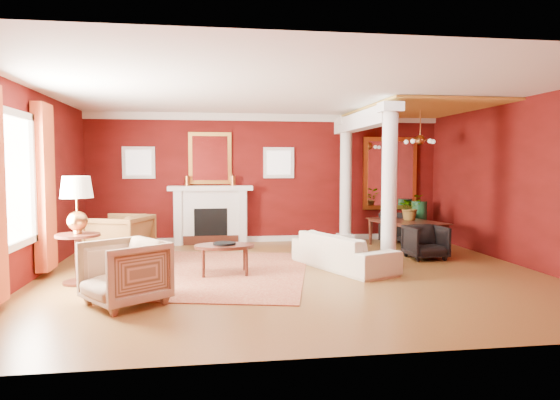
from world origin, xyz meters
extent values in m
plane|color=brown|center=(0.00, 0.00, 0.00)|extent=(8.00, 8.00, 0.00)
cube|color=#5F0E0D|center=(0.00, 3.50, 1.45)|extent=(8.00, 0.04, 2.90)
cube|color=#5F0E0D|center=(0.00, -3.50, 1.45)|extent=(8.00, 0.04, 2.90)
cube|color=#5F0E0D|center=(-4.00, 0.00, 1.45)|extent=(0.04, 7.00, 2.90)
cube|color=#5F0E0D|center=(4.00, 0.00, 1.45)|extent=(0.04, 7.00, 2.90)
cube|color=white|center=(0.00, 0.00, 2.90)|extent=(8.00, 7.00, 0.04)
cube|color=silver|center=(-1.30, 3.33, 0.60)|extent=(1.60, 0.34, 1.20)
cube|color=black|center=(-1.30, 3.16, 0.45)|extent=(0.72, 0.03, 0.70)
cube|color=black|center=(-1.30, 3.16, 0.10)|extent=(1.20, 0.05, 0.20)
cube|color=silver|center=(-1.30, 3.29, 1.24)|extent=(1.85, 0.42, 0.10)
cube|color=silver|center=(-2.00, 3.30, 0.60)|extent=(0.16, 0.40, 1.20)
cube|color=silver|center=(-0.60, 3.30, 0.60)|extent=(0.16, 0.40, 1.20)
cube|color=gold|center=(-1.30, 3.46, 1.90)|extent=(0.95, 0.06, 1.15)
cube|color=white|center=(-1.30, 3.42, 1.90)|extent=(0.78, 0.02, 0.98)
cube|color=silver|center=(-2.85, 3.47, 1.80)|extent=(0.70, 0.06, 0.70)
cube|color=white|center=(-2.85, 3.44, 1.80)|extent=(0.54, 0.02, 0.54)
cube|color=silver|center=(0.25, 3.47, 1.80)|extent=(0.70, 0.06, 0.70)
cube|color=white|center=(0.25, 3.44, 1.80)|extent=(0.54, 0.02, 0.54)
cube|color=white|center=(-3.98, -0.60, 1.55)|extent=(0.03, 1.30, 1.70)
cube|color=silver|center=(-3.95, 0.10, 1.55)|extent=(0.08, 0.10, 1.90)
cube|color=#AF421E|center=(-3.88, 0.40, 1.40)|extent=(0.18, 0.55, 2.60)
cube|color=silver|center=(1.70, 0.30, 0.10)|extent=(0.34, 0.34, 0.20)
cylinder|color=silver|center=(1.70, 0.30, 1.45)|extent=(0.26, 0.26, 2.50)
cube|color=silver|center=(1.70, 0.30, 2.72)|extent=(0.36, 0.36, 0.16)
cube|color=silver|center=(1.70, 3.00, 0.10)|extent=(0.34, 0.34, 0.20)
cylinder|color=silver|center=(1.70, 3.00, 1.45)|extent=(0.26, 0.26, 2.50)
cube|color=silver|center=(1.70, 3.00, 2.72)|extent=(0.36, 0.36, 0.16)
cube|color=silver|center=(1.70, 1.90, 2.62)|extent=(0.30, 3.20, 0.32)
cube|color=gold|center=(2.85, 1.75, 2.87)|extent=(2.30, 3.40, 0.04)
cube|color=gold|center=(2.90, 3.46, 1.55)|extent=(1.30, 0.06, 1.70)
cube|color=white|center=(2.90, 3.42, 1.55)|extent=(1.10, 0.02, 1.50)
cylinder|color=#B57439|center=(2.90, 1.80, 2.58)|extent=(0.02, 0.02, 0.65)
sphere|color=#B57439|center=(2.90, 1.80, 2.25)|extent=(0.20, 0.20, 0.20)
sphere|color=beige|center=(3.18, 1.80, 2.22)|extent=(0.09, 0.09, 0.09)
sphere|color=beige|center=(2.99, 2.07, 2.22)|extent=(0.09, 0.09, 0.09)
sphere|color=beige|center=(2.67, 1.96, 2.22)|extent=(0.09, 0.09, 0.09)
sphere|color=beige|center=(2.67, 1.64, 2.22)|extent=(0.09, 0.09, 0.09)
sphere|color=beige|center=(2.99, 1.53, 2.22)|extent=(0.09, 0.09, 0.09)
cube|color=silver|center=(0.00, 3.46, 2.82)|extent=(8.00, 0.08, 0.16)
cube|color=silver|center=(0.00, 3.46, 0.06)|extent=(8.00, 0.08, 0.12)
cube|color=maroon|center=(-1.18, 0.24, 0.01)|extent=(3.51, 4.20, 0.01)
imported|color=#F2EBCB|center=(0.90, 0.30, 0.39)|extent=(1.33, 2.08, 0.79)
imported|color=black|center=(-2.91, 1.20, 0.49)|extent=(1.16, 1.20, 0.97)
imported|color=tan|center=(-2.39, -1.46, 0.45)|extent=(1.17, 1.18, 0.90)
cylinder|color=black|center=(-1.10, 0.09, 0.46)|extent=(0.95, 0.95, 0.05)
cylinder|color=black|center=(-1.44, -0.12, 0.21)|extent=(0.05, 0.05, 0.43)
cylinder|color=black|center=(-0.77, -0.12, 0.21)|extent=(0.05, 0.05, 0.43)
cylinder|color=black|center=(-1.44, 0.30, 0.21)|extent=(0.05, 0.05, 0.43)
cylinder|color=black|center=(-0.77, 0.30, 0.21)|extent=(0.05, 0.05, 0.43)
imported|color=black|center=(-1.10, 0.10, 0.58)|extent=(0.14, 0.07, 0.20)
cylinder|color=black|center=(-3.25, -0.21, 0.02)|extent=(0.47, 0.47, 0.04)
cylinder|color=black|center=(-3.25, -0.21, 0.36)|extent=(0.10, 0.10, 0.72)
cylinder|color=black|center=(-3.25, -0.21, 0.72)|extent=(0.63, 0.63, 0.04)
sphere|color=#B57439|center=(-3.25, -0.21, 0.93)|extent=(0.30, 0.30, 0.30)
cylinder|color=#B57439|center=(-3.25, -0.21, 1.14)|extent=(0.03, 0.03, 0.32)
cone|color=beige|center=(-3.25, -0.21, 1.43)|extent=(0.47, 0.47, 0.32)
imported|color=black|center=(2.77, 2.04, 0.47)|extent=(1.01, 1.78, 0.94)
imported|color=black|center=(2.65, 0.91, 0.34)|extent=(0.70, 0.66, 0.69)
imported|color=black|center=(2.86, 2.89, 0.39)|extent=(0.97, 0.95, 0.77)
sphere|color=#154323|center=(3.44, 3.00, 0.18)|extent=(0.39, 0.39, 0.39)
cylinder|color=#154323|center=(3.44, 3.00, 0.46)|extent=(0.35, 0.35, 0.92)
imported|color=#26591E|center=(2.84, 2.10, 1.15)|extent=(0.64, 0.68, 0.42)
camera|label=1|loc=(-1.35, -7.81, 1.74)|focal=32.00mm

